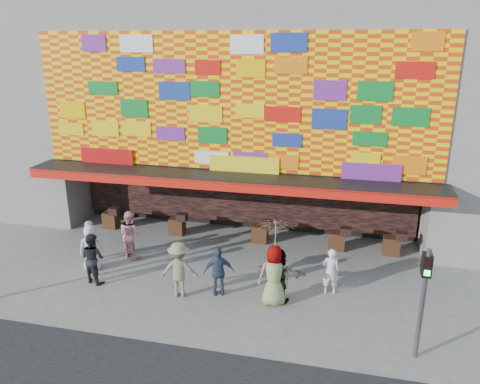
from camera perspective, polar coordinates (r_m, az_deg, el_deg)
The scene contains 13 objects.
ground at distance 15.07m, azimuth -4.79°, elevation -12.67°, with size 90.00×90.00×0.00m, color slate.
shop_building at distance 21.02m, azimuth 1.80°, elevation 11.34°, with size 15.20×9.40×10.00m.
signal_right at distance 12.42m, azimuth 21.49°, elevation -11.28°, with size 0.22×0.20×3.00m.
ped_a at distance 17.12m, azimuth -17.69°, elevation -6.48°, with size 0.81×0.52×1.65m, color silver.
ped_b at distance 17.79m, azimuth -17.72°, elevation -5.70°, with size 0.57×0.37×1.56m, color #CB839A.
ped_c at distance 16.25m, azimuth -17.52°, elevation -7.68°, with size 0.83×0.65×1.72m, color black.
ped_d at distance 14.81m, azimuth -7.44°, elevation -9.36°, with size 1.17×0.67×1.81m, color gray.
ped_e at distance 14.79m, azimuth -2.60°, elevation -9.67°, with size 0.95×0.39×1.61m, color #34415B.
ped_f at distance 14.46m, azimuth 4.72°, elevation -10.12°, with size 1.61×0.51×1.74m, color gray.
ped_g at distance 14.27m, azimuth 4.16°, elevation -10.11°, with size 0.94×0.61×1.92m, color gray.
ped_h at distance 15.17m, azimuth 10.97°, elevation -9.45°, with size 0.55×0.36×1.52m, color silver.
ped_i at distance 17.68m, azimuth -13.23°, elevation -5.03°, with size 0.87×0.68×1.79m, color pink.
parasol at distance 13.72m, azimuth 4.28°, elevation -5.51°, with size 1.35×1.37×1.97m.
Camera 1 is at (4.16, -12.28, 7.67)m, focal length 35.00 mm.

